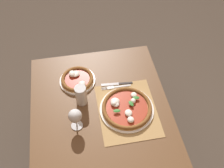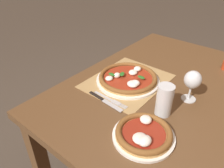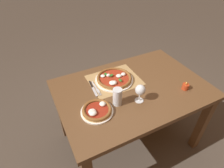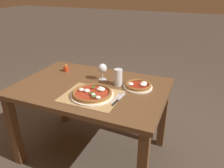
{
  "view_description": "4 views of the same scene",
  "coord_description": "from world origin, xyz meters",
  "px_view_note": "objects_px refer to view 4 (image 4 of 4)",
  "views": [
    {
      "loc": [
        -0.78,
        0.09,
        2.14
      ],
      "look_at": [
        0.29,
        -0.1,
        0.77
      ],
      "focal_mm": 42.0,
      "sensor_mm": 36.0,
      "label": 1
    },
    {
      "loc": [
        0.93,
        0.41,
        1.38
      ],
      "look_at": [
        0.28,
        -0.12,
        0.84
      ],
      "focal_mm": 35.0,
      "sensor_mm": 36.0,
      "label": 2
    },
    {
      "loc": [
        0.71,
        1.02,
        1.78
      ],
      "look_at": [
        0.19,
        -0.02,
        0.83
      ],
      "focal_mm": 30.0,
      "sensor_mm": 36.0,
      "label": 3
    },
    {
      "loc": [
        0.82,
        -1.5,
        1.55
      ],
      "look_at": [
        0.2,
        -0.0,
        0.8
      ],
      "focal_mm": 35.0,
      "sensor_mm": 36.0,
      "label": 4
    }
  ],
  "objects_px": {
    "fork": "(116,98)",
    "pizza_near": "(92,93)",
    "wine_glass": "(102,69)",
    "pizza_far": "(138,86)",
    "knife": "(119,99)",
    "pint_glass": "(118,77)",
    "votive_candle": "(66,69)"
  },
  "relations": [
    {
      "from": "fork",
      "to": "wine_glass",
      "type": "bearing_deg",
      "value": 130.86
    },
    {
      "from": "wine_glass",
      "to": "knife",
      "type": "bearing_deg",
      "value": -47.52
    },
    {
      "from": "wine_glass",
      "to": "votive_candle",
      "type": "xyz_separation_m",
      "value": [
        -0.43,
        0.06,
        -0.08
      ]
    },
    {
      "from": "fork",
      "to": "knife",
      "type": "distance_m",
      "value": 0.03
    },
    {
      "from": "wine_glass",
      "to": "fork",
      "type": "relative_size",
      "value": 0.77
    },
    {
      "from": "wine_glass",
      "to": "pint_glass",
      "type": "distance_m",
      "value": 0.18
    },
    {
      "from": "pizza_near",
      "to": "fork",
      "type": "relative_size",
      "value": 1.71
    },
    {
      "from": "pizza_near",
      "to": "knife",
      "type": "distance_m",
      "value": 0.22
    },
    {
      "from": "pizza_far",
      "to": "wine_glass",
      "type": "xyz_separation_m",
      "value": [
        -0.35,
        0.04,
        0.09
      ]
    },
    {
      "from": "pint_glass",
      "to": "wine_glass",
      "type": "bearing_deg",
      "value": 164.12
    },
    {
      "from": "pizza_far",
      "to": "pint_glass",
      "type": "height_order",
      "value": "pint_glass"
    },
    {
      "from": "pizza_near",
      "to": "pint_glass",
      "type": "xyz_separation_m",
      "value": [
        0.11,
        0.27,
        0.05
      ]
    },
    {
      "from": "knife",
      "to": "pizza_near",
      "type": "bearing_deg",
      "value": -174.3
    },
    {
      "from": "knife",
      "to": "votive_candle",
      "type": "distance_m",
      "value": 0.78
    },
    {
      "from": "pint_glass",
      "to": "pizza_far",
      "type": "bearing_deg",
      "value": 4.01
    },
    {
      "from": "pint_glass",
      "to": "votive_candle",
      "type": "xyz_separation_m",
      "value": [
        -0.6,
        0.1,
        -0.05
      ]
    },
    {
      "from": "votive_candle",
      "to": "knife",
      "type": "bearing_deg",
      "value": -26.74
    },
    {
      "from": "votive_candle",
      "to": "pint_glass",
      "type": "bearing_deg",
      "value": -9.88
    },
    {
      "from": "fork",
      "to": "pint_glass",
      "type": "bearing_deg",
      "value": 107.86
    },
    {
      "from": "pizza_near",
      "to": "fork",
      "type": "bearing_deg",
      "value": 9.78
    },
    {
      "from": "pizza_far",
      "to": "fork",
      "type": "height_order",
      "value": "pizza_far"
    },
    {
      "from": "fork",
      "to": "votive_candle",
      "type": "bearing_deg",
      "value": 153.18
    },
    {
      "from": "pizza_far",
      "to": "fork",
      "type": "xyz_separation_m",
      "value": [
        -0.1,
        -0.25,
        -0.01
      ]
    },
    {
      "from": "pizza_near",
      "to": "knife",
      "type": "xyz_separation_m",
      "value": [
        0.21,
        0.02,
        -0.02
      ]
    },
    {
      "from": "pizza_near",
      "to": "votive_candle",
      "type": "bearing_deg",
      "value": 142.46
    },
    {
      "from": "knife",
      "to": "pint_glass",
      "type": "bearing_deg",
      "value": 112.15
    },
    {
      "from": "pizza_near",
      "to": "wine_glass",
      "type": "xyz_separation_m",
      "value": [
        -0.06,
        0.32,
        0.08
      ]
    },
    {
      "from": "pint_glass",
      "to": "knife",
      "type": "bearing_deg",
      "value": -67.85
    },
    {
      "from": "fork",
      "to": "pizza_near",
      "type": "bearing_deg",
      "value": -170.22
    },
    {
      "from": "pizza_far",
      "to": "pint_glass",
      "type": "distance_m",
      "value": 0.18
    },
    {
      "from": "votive_candle",
      "to": "pizza_near",
      "type": "bearing_deg",
      "value": -37.54
    },
    {
      "from": "pizza_far",
      "to": "knife",
      "type": "distance_m",
      "value": 0.27
    }
  ]
}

